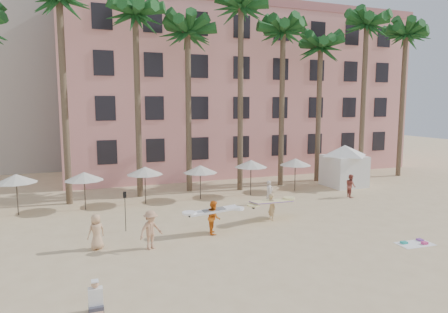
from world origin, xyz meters
name	(u,v)px	position (x,y,z in m)	size (l,w,h in m)	color
ground	(304,258)	(0.00, 0.00, 0.00)	(120.00, 120.00, 0.00)	#D1B789
pink_hotel	(233,94)	(7.00, 26.00, 8.00)	(35.00, 14.00, 16.00)	pink
palm_row	(208,25)	(0.51, 15.00, 12.97)	(44.40, 5.40, 16.30)	brown
umbrella_row	(173,170)	(-3.00, 12.50, 2.33)	(22.50, 2.70, 2.73)	#332B23
cabana	(344,162)	(11.88, 12.79, 2.07)	(4.51, 4.51, 3.50)	white
beach_towel	(415,243)	(6.25, -0.32, 0.03)	(1.85, 1.09, 0.14)	white
carrier_yellow	(272,205)	(1.42, 5.91, 0.94)	(3.00, 1.50, 1.64)	tan
carrier_white	(214,216)	(-2.66, 4.79, 0.96)	(2.74, 1.01, 1.80)	orange
beachgoers	(222,211)	(-1.80, 5.82, 0.90)	(19.38, 6.74, 1.90)	tan
paddle	(125,206)	(-7.07, 6.85, 1.41)	(0.18, 0.04, 2.23)	black
seated_man	(96,302)	(-9.08, -1.64, 0.38)	(0.49, 0.85, 1.10)	#3F3F4C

